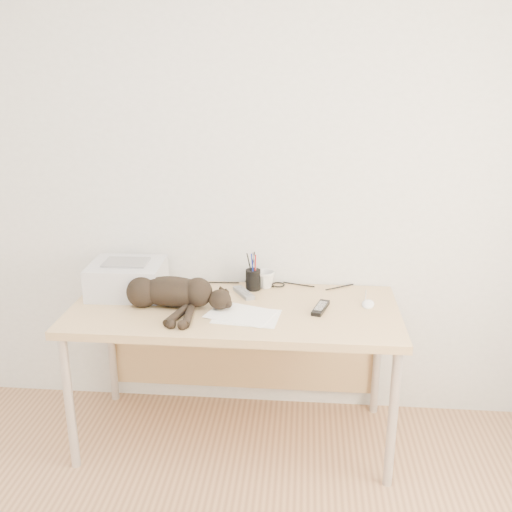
# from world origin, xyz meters

# --- Properties ---
(wall_back) EXTENTS (3.50, 0.00, 3.50)m
(wall_back) POSITION_xyz_m (0.00, 1.75, 1.30)
(wall_back) COLOR white
(wall_back) RESTS_ON floor
(desk) EXTENTS (1.60, 0.70, 0.74)m
(desk) POSITION_xyz_m (0.00, 1.48, 0.61)
(desk) COLOR tan
(desk) RESTS_ON floor
(printer) EXTENTS (0.38, 0.32, 0.18)m
(printer) POSITION_xyz_m (-0.57, 1.52, 0.82)
(printer) COLOR silver
(printer) RESTS_ON desk
(papers) EXTENTS (0.37, 0.30, 0.01)m
(papers) POSITION_xyz_m (0.06, 1.29, 0.74)
(papers) COLOR white
(papers) RESTS_ON desk
(cat) EXTENTS (0.70, 0.34, 0.16)m
(cat) POSITION_xyz_m (-0.32, 1.37, 0.81)
(cat) COLOR black
(cat) RESTS_ON desk
(mug) EXTENTS (0.14, 0.14, 0.09)m
(mug) POSITION_xyz_m (0.13, 1.67, 0.79)
(mug) COLOR silver
(mug) RESTS_ON desk
(pen_cup) EXTENTS (0.08, 0.08, 0.20)m
(pen_cup) POSITION_xyz_m (0.07, 1.64, 0.80)
(pen_cup) COLOR black
(pen_cup) RESTS_ON desk
(remote_grey) EXTENTS (0.13, 0.17, 0.02)m
(remote_grey) POSITION_xyz_m (0.03, 1.56, 0.75)
(remote_grey) COLOR gray
(remote_grey) RESTS_ON desk
(remote_black) EXTENTS (0.09, 0.18, 0.02)m
(remote_black) POSITION_xyz_m (0.42, 1.40, 0.75)
(remote_black) COLOR black
(remote_black) RESTS_ON desk
(mouse) EXTENTS (0.08, 0.12, 0.03)m
(mouse) POSITION_xyz_m (0.65, 1.47, 0.76)
(mouse) COLOR white
(mouse) RESTS_ON desk
(cable_tangle) EXTENTS (1.36, 0.07, 0.01)m
(cable_tangle) POSITION_xyz_m (0.00, 1.70, 0.75)
(cable_tangle) COLOR black
(cable_tangle) RESTS_ON desk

